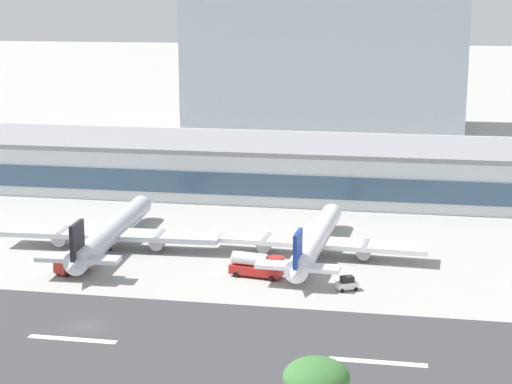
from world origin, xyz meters
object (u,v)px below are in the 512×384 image
airliner_black_tail_gate_0 (109,234)px  service_fuel_truck_1 (256,265)px  airliner_navy_tail_gate_1 (314,242)px  terminal_building (264,166)px  service_box_truck_0 (72,261)px  palm_tree_1 (316,382)px  distant_hotel_block (324,57)px  service_baggage_tug_2 (347,284)px

airliner_black_tail_gate_0 → service_fuel_truck_1: bearing=-112.1°
airliner_navy_tail_gate_1 → terminal_building: bearing=22.4°
service_box_truck_0 → palm_tree_1: bearing=59.6°
airliner_navy_tail_gate_1 → service_fuel_truck_1: 14.20m
distant_hotel_block → palm_tree_1: size_ratio=6.33×
service_fuel_truck_1 → palm_tree_1: (16.58, -63.31, 10.94)m
terminal_building → distant_hotel_block: distant_hotel_block is taller
service_fuel_truck_1 → palm_tree_1: size_ratio=0.59×
service_fuel_truck_1 → palm_tree_1: bearing=-65.6°
palm_tree_1 → service_baggage_tug_2: bearing=91.9°
service_baggage_tug_2 → palm_tree_1: palm_tree_1 is taller
terminal_building → service_fuel_truck_1: size_ratio=16.07×
service_box_truck_0 → palm_tree_1: size_ratio=0.43×
airliner_black_tail_gate_0 → palm_tree_1: 86.33m
service_fuel_truck_1 → distant_hotel_block: bearing=102.2°
airliner_black_tail_gate_0 → airliner_navy_tail_gate_1: 35.85m
airliner_navy_tail_gate_1 → service_box_truck_0: (-37.58, -14.77, -1.01)m
terminal_building → airliner_navy_tail_gate_1: bearing=-70.5°
airliner_black_tail_gate_0 → service_baggage_tug_2: bearing=-110.2°
service_box_truck_0 → service_baggage_tug_2: service_box_truck_0 is taller
service_fuel_truck_1 → palm_tree_1: palm_tree_1 is taller
airliner_black_tail_gate_0 → service_fuel_truck_1: 29.73m
distant_hotel_block → airliner_navy_tail_gate_1: (14.92, -155.17, -20.59)m
palm_tree_1 → airliner_navy_tail_gate_1: bearing=96.7°
distant_hotel_block → airliner_navy_tail_gate_1: 157.24m
distant_hotel_block → service_fuel_truck_1: bearing=-87.6°
terminal_building → service_box_truck_0: bearing=-107.8°
service_box_truck_0 → distant_hotel_block: bearing=-165.5°
distant_hotel_block → service_box_truck_0: size_ratio=14.59×
airliner_black_tail_gate_0 → service_baggage_tug_2: (42.63, -13.58, -1.90)m
service_fuel_truck_1 → terminal_building: bearing=108.6°
airliner_black_tail_gate_0 → airliner_navy_tail_gate_1: airliner_black_tail_gate_0 is taller
distant_hotel_block → airliner_navy_tail_gate_1: size_ratio=2.24×
distant_hotel_block → palm_tree_1: bearing=-84.1°
terminal_building → service_baggage_tug_2: 68.59m
airliner_navy_tail_gate_1 → service_box_truck_0: airliner_navy_tail_gate_1 is taller
terminal_building → palm_tree_1: palm_tree_1 is taller
airliner_navy_tail_gate_1 → service_box_truck_0: 40.38m
terminal_building → airliner_black_tail_gate_0: terminal_building is taller
distant_hotel_block → palm_tree_1: distant_hotel_block is taller
distant_hotel_block → airliner_black_tail_gate_0: bearing=-97.6°
airliner_black_tail_gate_0 → service_fuel_truck_1: airliner_black_tail_gate_0 is taller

